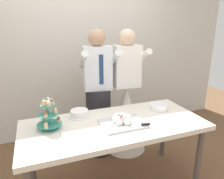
# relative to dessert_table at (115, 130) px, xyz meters

# --- Properties ---
(rear_wall) EXTENTS (5.20, 0.10, 2.90)m
(rear_wall) POSITION_rel_dessert_table_xyz_m (0.00, 1.45, 0.75)
(rear_wall) COLOR beige
(rear_wall) RESTS_ON ground_plane
(dessert_table) EXTENTS (1.80, 0.80, 0.78)m
(dessert_table) POSITION_rel_dessert_table_xyz_m (0.00, 0.00, 0.00)
(dessert_table) COLOR silver
(dessert_table) RESTS_ON ground_plane
(cupcake_stand) EXTENTS (0.23, 0.23, 0.31)m
(cupcake_stand) POSITION_rel_dessert_table_xyz_m (-0.61, 0.11, 0.20)
(cupcake_stand) COLOR teal
(cupcake_stand) RESTS_ON dessert_table
(main_cake_tray) EXTENTS (0.44, 0.31, 0.13)m
(main_cake_tray) POSITION_rel_dessert_table_xyz_m (0.06, -0.06, 0.11)
(main_cake_tray) COLOR silver
(main_cake_tray) RESTS_ON dessert_table
(plate_stack) EXTENTS (0.20, 0.20, 0.07)m
(plate_stack) POSITION_rel_dessert_table_xyz_m (0.60, 0.14, 0.11)
(plate_stack) COLOR white
(plate_stack) RESTS_ON dessert_table
(round_cake) EXTENTS (0.24, 0.24, 0.07)m
(round_cake) POSITION_rel_dessert_table_xyz_m (-0.29, 0.28, 0.11)
(round_cake) COLOR white
(round_cake) RESTS_ON dessert_table
(person_groom) EXTENTS (0.52, 0.54, 1.66)m
(person_groom) POSITION_rel_dessert_table_xyz_m (0.05, 0.70, 0.05)
(person_groom) COLOR #232328
(person_groom) RESTS_ON ground_plane
(person_bride) EXTENTS (0.56, 0.56, 1.66)m
(person_bride) POSITION_rel_dessert_table_xyz_m (0.43, 0.67, -0.12)
(person_bride) COLOR white
(person_bride) RESTS_ON ground_plane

